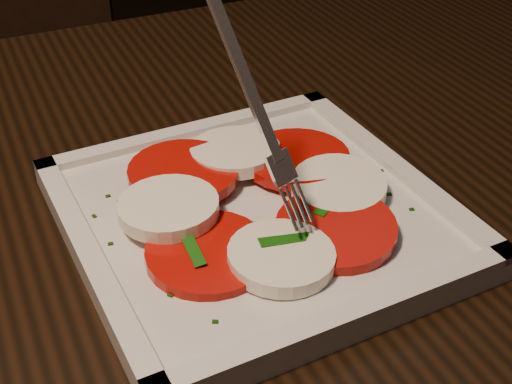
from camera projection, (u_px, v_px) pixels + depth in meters
name	position (u px, v px, depth m)	size (l,w,h in m)	color
table	(272.00, 296.00, 0.59)	(1.20, 0.80, 0.75)	black
plate	(256.00, 218.00, 0.50)	(0.25, 0.25, 0.01)	silver
caprese_salad	(256.00, 200.00, 0.50)	(0.22, 0.19, 0.02)	#BA0704
fork	(243.00, 99.00, 0.45)	(0.04, 0.09, 0.14)	white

